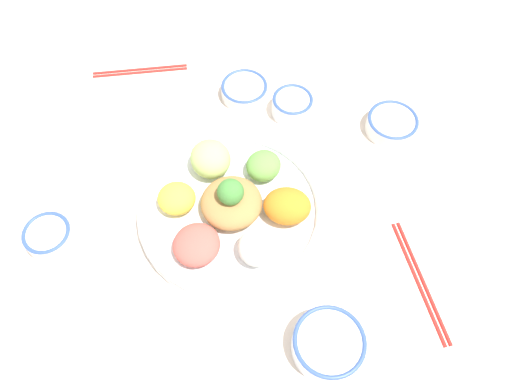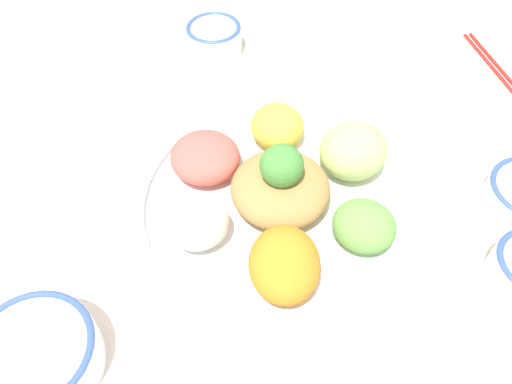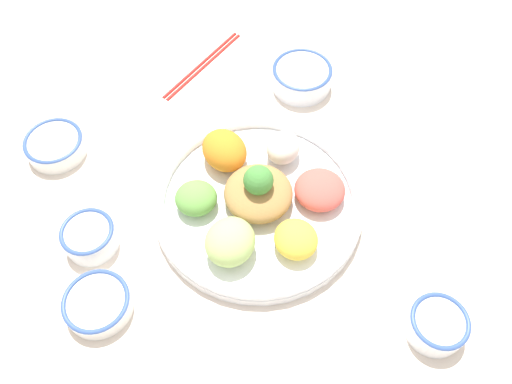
# 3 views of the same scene
# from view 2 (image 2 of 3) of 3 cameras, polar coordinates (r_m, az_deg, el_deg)

# --- Properties ---
(ground_plane) EXTENTS (2.40, 2.40, 0.00)m
(ground_plane) POSITION_cam_2_polar(r_m,az_deg,el_deg) (0.61, -0.20, -1.65)
(ground_plane) COLOR silver
(salad_platter) EXTENTS (0.36, 0.36, 0.11)m
(salad_platter) POSITION_cam_2_polar(r_m,az_deg,el_deg) (0.59, 2.86, -0.63)
(salad_platter) COLOR white
(salad_platter) RESTS_ON ground_plane
(rice_bowl_blue) EXTENTS (0.12, 0.12, 0.05)m
(rice_bowl_blue) POSITION_cam_2_polar(r_m,az_deg,el_deg) (0.54, -23.83, -16.79)
(rice_bowl_blue) COLOR white
(rice_bowl_blue) RESTS_ON ground_plane
(sauce_bowl_dark) EXTENTS (0.09, 0.09, 0.04)m
(sauce_bowl_dark) POSITION_cam_2_polar(r_m,az_deg,el_deg) (0.83, -4.81, 17.24)
(sauce_bowl_dark) COLOR white
(sauce_bowl_dark) RESTS_ON ground_plane
(chopsticks_pair_near) EXTENTS (0.21, 0.10, 0.01)m
(chopsticks_pair_near) POSITION_cam_2_polar(r_m,az_deg,el_deg) (0.88, 26.30, 12.08)
(chopsticks_pair_near) COLOR red
(chopsticks_pair_near) RESTS_ON ground_plane
(serving_spoon_main) EXTENTS (0.05, 0.13, 0.01)m
(serving_spoon_main) POSITION_cam_2_polar(r_m,az_deg,el_deg) (0.80, 5.20, 13.62)
(serving_spoon_main) COLOR white
(serving_spoon_main) RESTS_ON ground_plane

